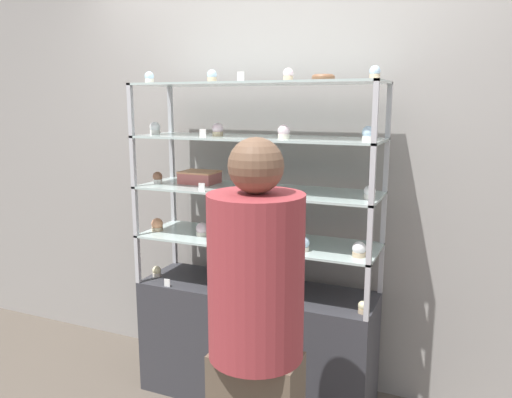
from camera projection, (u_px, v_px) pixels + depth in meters
name	position (u px, v px, depth m)	size (l,w,h in m)	color
ground_plane	(256.00, 396.00, 2.90)	(20.00, 20.00, 0.00)	brown
back_wall	(279.00, 167.00, 2.97)	(8.00, 0.05, 2.60)	gray
display_base	(256.00, 343.00, 2.84)	(1.32, 0.41, 0.67)	#333338
display_riser_lower	(256.00, 242.00, 2.73)	(1.32, 0.41, 0.28)	#B7B7BC
display_riser_middle	(256.00, 192.00, 2.68)	(1.32, 0.41, 0.28)	#B7B7BC
display_riser_upper	(256.00, 140.00, 2.62)	(1.32, 0.41, 0.28)	#B7B7BC
display_riser_top	(256.00, 86.00, 2.57)	(1.32, 0.41, 0.28)	#B7B7BC
layer_cake_centerpiece	(247.00, 274.00, 2.81)	(0.21, 0.21, 0.12)	#C66660
sheet_cake_frosted	(200.00, 177.00, 2.86)	(0.21, 0.17, 0.07)	#C66660
cupcake_0	(157.00, 271.00, 2.95)	(0.05, 0.05, 0.06)	beige
cupcake_1	(288.00, 291.00, 2.64)	(0.05, 0.05, 0.06)	white
cupcake_2	(363.00, 307.00, 2.43)	(0.05, 0.05, 0.06)	#CCB28C
price_tag_0	(167.00, 283.00, 2.78)	(0.04, 0.00, 0.04)	white
cupcake_3	(157.00, 225.00, 2.89)	(0.07, 0.07, 0.08)	#CCB28C
cupcake_4	(202.00, 230.00, 2.79)	(0.07, 0.07, 0.08)	beige
cupcake_5	(246.00, 238.00, 2.62)	(0.07, 0.07, 0.08)	beige
cupcake_6	(303.00, 244.00, 2.50)	(0.07, 0.07, 0.08)	beige
cupcake_7	(359.00, 250.00, 2.41)	(0.07, 0.07, 0.08)	#CCB28C
price_tag_1	(248.00, 245.00, 2.54)	(0.04, 0.00, 0.04)	white
cupcake_8	(158.00, 178.00, 2.85)	(0.06, 0.06, 0.07)	white
cupcake_9	(251.00, 185.00, 2.59)	(0.06, 0.06, 0.07)	beige
cupcake_10	(370.00, 193.00, 2.38)	(0.06, 0.06, 0.07)	white
price_tag_2	(202.00, 187.00, 2.59)	(0.04, 0.00, 0.04)	white
cupcake_11	(155.00, 128.00, 2.80)	(0.06, 0.06, 0.07)	white
cupcake_12	(218.00, 130.00, 2.65)	(0.06, 0.06, 0.07)	#CCB28C
cupcake_13	(284.00, 132.00, 2.45)	(0.06, 0.06, 0.07)	beige
cupcake_14	(368.00, 134.00, 2.31)	(0.06, 0.06, 0.07)	white
price_tag_3	(203.00, 133.00, 2.53)	(0.04, 0.00, 0.04)	white
cupcake_15	(149.00, 78.00, 2.71)	(0.05, 0.05, 0.06)	beige
cupcake_16	(212.00, 76.00, 2.55)	(0.05, 0.05, 0.06)	#CCB28C
cupcake_17	(288.00, 75.00, 2.43)	(0.05, 0.05, 0.06)	#CCB28C
cupcake_18	(375.00, 73.00, 2.27)	(0.05, 0.05, 0.06)	#CCB28C
price_tag_4	(240.00, 76.00, 2.39)	(0.04, 0.00, 0.04)	white
donut_glazed	(323.00, 78.00, 2.41)	(0.11, 0.11, 0.03)	brown
customer_figure	(256.00, 328.00, 1.90)	(0.36, 0.36, 1.56)	brown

